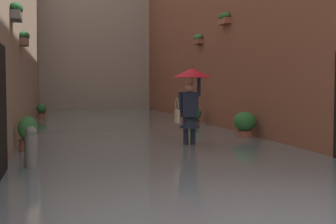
# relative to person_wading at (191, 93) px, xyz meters

# --- Properties ---
(ground_plane) EXTENTS (60.00, 60.00, 0.00)m
(ground_plane) POSITION_rel_person_wading_xyz_m (0.89, -4.98, -1.37)
(ground_plane) COLOR slate
(flood_water) EXTENTS (6.99, 28.47, 0.13)m
(flood_water) POSITION_rel_person_wading_xyz_m (0.89, -4.98, -1.30)
(flood_water) COLOR slate
(flood_water) RESTS_ON ground_plane
(building_facade_far) EXTENTS (9.79, 1.80, 9.92)m
(building_facade_far) POSITION_rel_person_wading_xyz_m (0.89, -17.12, 3.59)
(building_facade_far) COLOR #A89989
(building_facade_far) RESTS_ON ground_plane
(person_wading) EXTENTS (0.94, 0.94, 2.01)m
(person_wading) POSITION_rel_person_wading_xyz_m (0.00, 0.00, 0.00)
(person_wading) COLOR black
(person_wading) RESTS_ON ground_plane
(potted_plant_near_left) EXTENTS (0.51, 0.51, 0.78)m
(potted_plant_near_left) POSITION_rel_person_wading_xyz_m (-1.71, -5.44, -0.94)
(potted_plant_near_left) COLOR #66605B
(potted_plant_near_left) RESTS_ON ground_plane
(potted_plant_near_right) EXTENTS (0.43, 0.43, 0.72)m
(potted_plant_near_right) POSITION_rel_person_wading_xyz_m (3.69, -9.66, -0.96)
(potted_plant_near_right) COLOR #9E563D
(potted_plant_near_right) RESTS_ON ground_plane
(potted_plant_mid_right) EXTENTS (0.43, 0.43, 0.87)m
(potted_plant_mid_right) POSITION_rel_person_wading_xyz_m (3.71, 0.13, -0.91)
(potted_plant_mid_right) COLOR #9E563D
(potted_plant_mid_right) RESTS_ON ground_plane
(potted_plant_far_left) EXTENTS (0.61, 0.61, 0.82)m
(potted_plant_far_left) POSITION_rel_person_wading_xyz_m (-1.85, -1.11, -0.89)
(potted_plant_far_left) COLOR #9E563D
(potted_plant_far_left) RESTS_ON ground_plane
(mooring_bollard) EXTENTS (0.23, 0.23, 0.85)m
(mooring_bollard) POSITION_rel_person_wading_xyz_m (3.53, 2.34, -0.94)
(mooring_bollard) COLOR gray
(mooring_bollard) RESTS_ON ground_plane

